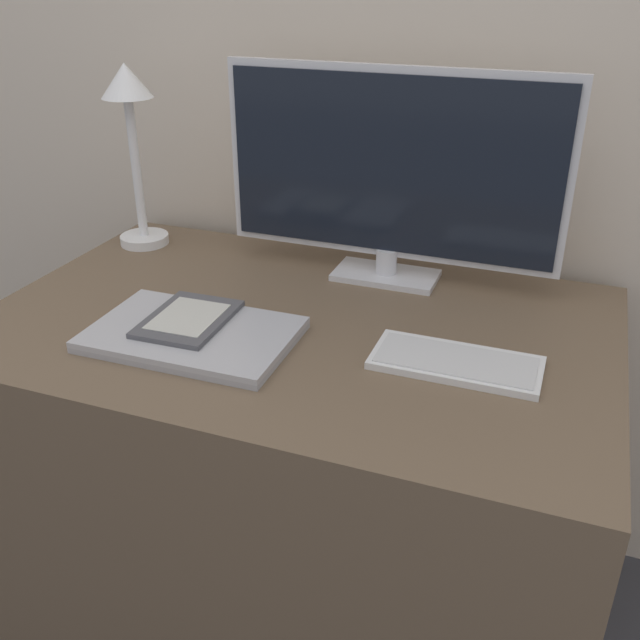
{
  "coord_description": "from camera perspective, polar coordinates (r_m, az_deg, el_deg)",
  "views": [
    {
      "loc": [
        0.44,
        -0.89,
        1.28
      ],
      "look_at": [
        0.08,
        0.06,
        0.76
      ],
      "focal_mm": 40.0,
      "sensor_mm": 36.0,
      "label": 1
    }
  ],
  "objects": [
    {
      "name": "desk_lamp",
      "position": [
        1.6,
        -14.89,
        14.87
      ],
      "size": [
        0.11,
        0.11,
        0.39
      ],
      "color": "white",
      "rests_on": "desk"
    },
    {
      "name": "monitor",
      "position": [
        1.38,
        5.68,
        11.63
      ],
      "size": [
        0.66,
        0.11,
        0.41
      ],
      "color": "silver",
      "rests_on": "desk"
    },
    {
      "name": "wall_back",
      "position": [
        1.54,
        4.38,
        23.89
      ],
      "size": [
        3.6,
        0.05,
        2.4
      ],
      "color": "beige",
      "rests_on": "ground_plane"
    },
    {
      "name": "keyboard",
      "position": [
        1.15,
        10.83,
        -3.35
      ],
      "size": [
        0.27,
        0.12,
        0.01
      ],
      "color": "silver",
      "rests_on": "desk"
    },
    {
      "name": "desk",
      "position": [
        1.47,
        -1.71,
        -12.32
      ],
      "size": [
        1.11,
        0.71,
        0.7
      ],
      "color": "brown",
      "rests_on": "ground_plane"
    },
    {
      "name": "laptop",
      "position": [
        1.22,
        -10.16,
        -1.15
      ],
      "size": [
        0.34,
        0.23,
        0.02
      ],
      "color": "#A3A3A8",
      "rests_on": "desk"
    },
    {
      "name": "ereader",
      "position": [
        1.24,
        -10.5,
        0.1
      ],
      "size": [
        0.14,
        0.18,
        0.01
      ],
      "color": "#4C4C51",
      "rests_on": "laptop"
    }
  ]
}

